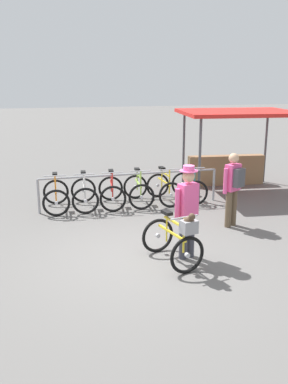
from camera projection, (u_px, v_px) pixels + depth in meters
name	position (u px, v px, depth m)	size (l,w,h in m)	color
ground_plane	(144.00, 258.00, 7.85)	(80.00, 80.00, 0.00)	#605E5B
bike_rack_rail	(131.00, 180.00, 10.75)	(4.61, 0.16, 0.88)	#99999E
racked_bike_orange	(56.00, 196.00, 10.55)	(0.69, 1.10, 0.97)	black
racked_bike_white	(84.00, 194.00, 10.72)	(0.71, 1.12, 0.97)	black
racked_bike_red	(112.00, 192.00, 10.90)	(0.77, 1.16, 0.97)	black
racked_bike_lime	(138.00, 190.00, 11.07)	(0.73, 1.13, 0.97)	black
racked_bike_yellow	(164.00, 189.00, 11.24)	(0.73, 1.13, 0.97)	black
racked_bike_teal	(189.00, 187.00, 11.41)	(0.68, 1.09, 0.97)	black
featured_bicycle	(175.00, 239.00, 7.44)	(0.90, 1.25, 1.09)	black
person_with_featured_bike	(188.00, 208.00, 7.62)	(0.50, 0.32, 1.72)	#383842
pedestrian_with_backpack	(233.00, 185.00, 9.26)	(0.48, 0.43, 1.64)	brown
market_stall	(232.00, 141.00, 12.43)	(3.29, 2.57, 2.30)	#4C4C51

